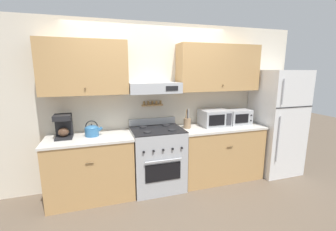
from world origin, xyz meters
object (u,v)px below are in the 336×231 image
(refrigerator, at_px, (276,122))
(tea_kettle, at_px, (92,130))
(microwave, at_px, (214,118))
(utensil_crock, at_px, (187,123))
(coffee_maker, at_px, (64,126))
(stove_range, at_px, (157,158))
(toaster_oven, at_px, (239,117))

(refrigerator, xyz_separation_m, tea_kettle, (-3.13, 0.10, 0.08))
(microwave, xyz_separation_m, utensil_crock, (-0.50, -0.02, -0.05))
(coffee_maker, xyz_separation_m, microwave, (2.31, -0.01, -0.03))
(stove_range, relative_size, tea_kettle, 4.29)
(tea_kettle, distance_m, toaster_oven, 2.40)
(stove_range, relative_size, utensil_crock, 3.40)
(toaster_oven, bearing_deg, utensil_crock, 179.90)
(refrigerator, relative_size, toaster_oven, 4.71)
(refrigerator, relative_size, coffee_maker, 5.56)
(utensil_crock, xyz_separation_m, toaster_oven, (0.95, -0.00, 0.04))
(stove_range, height_order, utensil_crock, utensil_crock)
(stove_range, xyz_separation_m, microwave, (1.01, 0.08, 0.57))
(stove_range, xyz_separation_m, utensil_crock, (0.52, 0.06, 0.51))
(stove_range, height_order, coffee_maker, coffee_maker)
(coffee_maker, relative_size, toaster_oven, 0.85)
(stove_range, bearing_deg, toaster_oven, 2.41)
(tea_kettle, height_order, coffee_maker, coffee_maker)
(tea_kettle, bearing_deg, coffee_maker, 175.28)
(microwave, distance_m, toaster_oven, 0.46)
(utensil_crock, bearing_deg, refrigerator, -3.44)
(coffee_maker, height_order, microwave, coffee_maker)
(microwave, bearing_deg, coffee_maker, 179.69)
(microwave, xyz_separation_m, toaster_oven, (0.46, -0.02, -0.01))
(stove_range, height_order, refrigerator, refrigerator)
(tea_kettle, bearing_deg, utensil_crock, 0.00)
(stove_range, relative_size, toaster_oven, 2.73)
(stove_range, relative_size, microwave, 2.31)
(coffee_maker, distance_m, toaster_oven, 2.77)
(stove_range, bearing_deg, refrigerator, -0.98)
(tea_kettle, relative_size, utensil_crock, 0.79)
(refrigerator, xyz_separation_m, toaster_oven, (-0.72, 0.10, 0.12))
(utensil_crock, relative_size, toaster_oven, 0.80)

